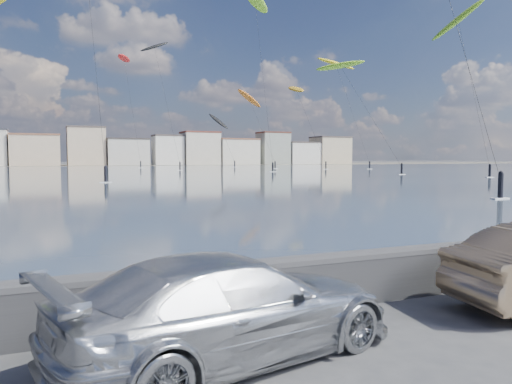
% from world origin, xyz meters
% --- Properties ---
extents(ground, '(700.00, 700.00, 0.00)m').
position_xyz_m(ground, '(0.00, 0.00, 0.00)').
color(ground, '#333335').
rests_on(ground, ground).
extents(bay_water, '(500.00, 177.00, 0.00)m').
position_xyz_m(bay_water, '(0.00, 91.50, 0.01)').
color(bay_water, '#344251').
rests_on(bay_water, ground).
extents(far_shore_strip, '(500.00, 60.00, 0.00)m').
position_xyz_m(far_shore_strip, '(0.00, 200.00, 0.01)').
color(far_shore_strip, '#4C473D').
rests_on(far_shore_strip, ground).
extents(seawall, '(400.00, 0.36, 1.08)m').
position_xyz_m(seawall, '(0.00, 2.70, 0.58)').
color(seawall, '#28282B').
rests_on(seawall, ground).
extents(far_buildings, '(240.79, 13.26, 14.60)m').
position_xyz_m(far_buildings, '(1.31, 186.00, 6.03)').
color(far_buildings, '#B2B7C6').
rests_on(far_buildings, ground).
extents(car_silver, '(5.63, 3.30, 1.53)m').
position_xyz_m(car_silver, '(-0.63, 1.10, 0.77)').
color(car_silver, '#B6B9BD').
rests_on(car_silver, ground).
extents(kitesurfer_1, '(8.62, 20.51, 21.77)m').
position_xyz_m(kitesurfer_1, '(50.48, 78.56, 20.53)').
color(kitesurfer_1, '#8CD826').
rests_on(kitesurfer_1, ground).
extents(kitesurfer_2, '(9.56, 14.92, 40.22)m').
position_xyz_m(kitesurfer_2, '(40.04, 96.68, 36.95)').
color(kitesurfer_2, '#8CD826').
rests_on(kitesurfer_2, ground).
extents(kitesurfer_3, '(6.34, 15.25, 17.36)m').
position_xyz_m(kitesurfer_3, '(48.11, 145.53, 14.23)').
color(kitesurfer_3, black).
rests_on(kitesurfer_3, ground).
extents(kitesurfer_4, '(5.86, 13.20, 22.14)m').
position_xyz_m(kitesurfer_4, '(56.96, 109.45, 20.03)').
color(kitesurfer_4, '#BF8C19').
rests_on(kitesurfer_4, ground).
extents(kitesurfer_7, '(6.48, 14.59, 28.75)m').
position_xyz_m(kitesurfer_7, '(59.25, 57.47, 24.92)').
color(kitesurfer_7, '#8CD826').
rests_on(kitesurfer_7, ground).
extents(kitesurfer_9, '(7.54, 16.33, 31.92)m').
position_xyz_m(kitesurfer_9, '(22.56, 118.21, 29.30)').
color(kitesurfer_9, black).
rests_on(kitesurfer_9, ground).
extents(kitesurfer_12, '(5.87, 16.00, 32.74)m').
position_xyz_m(kitesurfer_12, '(19.07, 144.69, 31.01)').
color(kitesurfer_12, red).
rests_on(kitesurfer_12, ground).
extents(kitesurfer_17, '(10.23, 17.67, 30.47)m').
position_xyz_m(kitesurfer_17, '(69.95, 111.45, 27.93)').
color(kitesurfer_17, yellow).
rests_on(kitesurfer_17, ground).
extents(kitesurfer_19, '(9.77, 18.06, 22.11)m').
position_xyz_m(kitesurfer_19, '(50.45, 125.28, 19.26)').
color(kitesurfer_19, orange).
rests_on(kitesurfer_19, ground).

